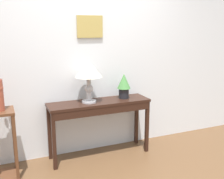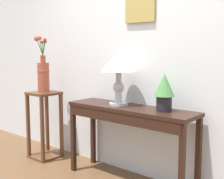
# 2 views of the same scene
# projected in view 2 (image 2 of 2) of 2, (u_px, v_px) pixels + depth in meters

# --- Properties ---
(back_wall_with_art) EXTENTS (9.00, 0.13, 2.80)m
(back_wall_with_art) POSITION_uv_depth(u_px,v_px,m) (143.00, 43.00, 3.07)
(back_wall_with_art) COLOR silver
(back_wall_with_art) RESTS_ON ground
(console_table) EXTENTS (1.37, 0.38, 0.78)m
(console_table) POSITION_uv_depth(u_px,v_px,m) (128.00, 118.00, 2.91)
(console_table) COLOR black
(console_table) RESTS_ON ground
(table_lamp) EXTENTS (0.36, 0.36, 0.56)m
(table_lamp) POSITION_uv_depth(u_px,v_px,m) (119.00, 64.00, 2.95)
(table_lamp) COLOR #B7B7BC
(table_lamp) RESTS_ON console_table
(potted_plant_on_console) EXTENTS (0.18, 0.18, 0.34)m
(potted_plant_on_console) POSITION_uv_depth(u_px,v_px,m) (164.00, 90.00, 2.67)
(potted_plant_on_console) COLOR black
(potted_plant_on_console) RESTS_ON console_table
(pedestal_stand_left) EXTENTS (0.33, 0.33, 0.83)m
(pedestal_stand_left) POSITION_uv_depth(u_px,v_px,m) (45.00, 125.00, 3.69)
(pedestal_stand_left) COLOR #56331E
(pedestal_stand_left) RESTS_ON ground
(flower_vase_tall) EXTENTS (0.15, 0.19, 0.68)m
(flower_vase_tall) POSITION_uv_depth(u_px,v_px,m) (43.00, 73.00, 3.61)
(flower_vase_tall) COLOR #9E4733
(flower_vase_tall) RESTS_ON pedestal_stand_left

